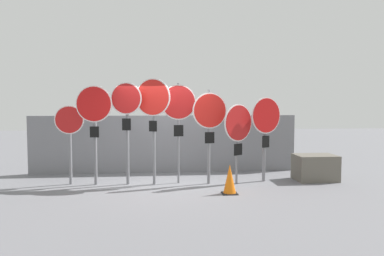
{
  "coord_description": "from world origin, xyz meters",
  "views": [
    {
      "loc": [
        -0.22,
        -9.37,
        2.07
      ],
      "look_at": [
        0.65,
        0.0,
        1.44
      ],
      "focal_mm": 35.0,
      "sensor_mm": 36.0,
      "label": 1
    }
  ],
  "objects_px": {
    "stop_sign_0": "(69,129)",
    "stop_sign_7": "(266,124)",
    "stop_sign_3": "(153,107)",
    "stop_sign_5": "(210,119)",
    "stop_sign_1": "(94,114)",
    "stop_sign_6": "(238,127)",
    "stop_sign_4": "(179,109)",
    "storage_crate": "(315,168)",
    "traffic_cone_0": "(230,179)",
    "stop_sign_2": "(127,112)"
  },
  "relations": [
    {
      "from": "stop_sign_6",
      "to": "stop_sign_7",
      "type": "distance_m",
      "value": 0.82
    },
    {
      "from": "storage_crate",
      "to": "stop_sign_6",
      "type": "bearing_deg",
      "value": -173.14
    },
    {
      "from": "stop_sign_5",
      "to": "traffic_cone_0",
      "type": "xyz_separation_m",
      "value": [
        0.32,
        -1.05,
        -1.34
      ]
    },
    {
      "from": "stop_sign_4",
      "to": "stop_sign_0",
      "type": "bearing_deg",
      "value": 175.54
    },
    {
      "from": "stop_sign_4",
      "to": "traffic_cone_0",
      "type": "bearing_deg",
      "value": -50.59
    },
    {
      "from": "stop_sign_0",
      "to": "stop_sign_1",
      "type": "bearing_deg",
      "value": -13.0
    },
    {
      "from": "stop_sign_3",
      "to": "stop_sign_7",
      "type": "distance_m",
      "value": 2.97
    },
    {
      "from": "stop_sign_2",
      "to": "stop_sign_1",
      "type": "bearing_deg",
      "value": -166.57
    },
    {
      "from": "stop_sign_1",
      "to": "stop_sign_2",
      "type": "bearing_deg",
      "value": 5.43
    },
    {
      "from": "stop_sign_1",
      "to": "storage_crate",
      "type": "bearing_deg",
      "value": 7.74
    },
    {
      "from": "stop_sign_0",
      "to": "stop_sign_7",
      "type": "height_order",
      "value": "stop_sign_7"
    },
    {
      "from": "stop_sign_3",
      "to": "stop_sign_5",
      "type": "relative_size",
      "value": 1.12
    },
    {
      "from": "stop_sign_3",
      "to": "traffic_cone_0",
      "type": "height_order",
      "value": "stop_sign_3"
    },
    {
      "from": "traffic_cone_0",
      "to": "stop_sign_3",
      "type": "bearing_deg",
      "value": 147.23
    },
    {
      "from": "stop_sign_4",
      "to": "stop_sign_7",
      "type": "bearing_deg",
      "value": -2.06
    },
    {
      "from": "stop_sign_1",
      "to": "stop_sign_2",
      "type": "relative_size",
      "value": 0.97
    },
    {
      "from": "stop_sign_0",
      "to": "stop_sign_4",
      "type": "bearing_deg",
      "value": -5.12
    },
    {
      "from": "stop_sign_1",
      "to": "stop_sign_6",
      "type": "relative_size",
      "value": 1.23
    },
    {
      "from": "stop_sign_1",
      "to": "stop_sign_5",
      "type": "xyz_separation_m",
      "value": [
        2.89,
        -0.15,
        -0.13
      ]
    },
    {
      "from": "stop_sign_1",
      "to": "stop_sign_7",
      "type": "distance_m",
      "value": 4.41
    },
    {
      "from": "stop_sign_5",
      "to": "stop_sign_0",
      "type": "bearing_deg",
      "value": 163.26
    },
    {
      "from": "stop_sign_4",
      "to": "stop_sign_2",
      "type": "bearing_deg",
      "value": 179.24
    },
    {
      "from": "stop_sign_1",
      "to": "stop_sign_4",
      "type": "bearing_deg",
      "value": 7.54
    },
    {
      "from": "stop_sign_0",
      "to": "stop_sign_5",
      "type": "distance_m",
      "value": 3.55
    },
    {
      "from": "stop_sign_1",
      "to": "stop_sign_4",
      "type": "distance_m",
      "value": 2.12
    },
    {
      "from": "stop_sign_1",
      "to": "stop_sign_6",
      "type": "height_order",
      "value": "stop_sign_1"
    },
    {
      "from": "stop_sign_0",
      "to": "stop_sign_2",
      "type": "bearing_deg",
      "value": -8.48
    },
    {
      "from": "stop_sign_6",
      "to": "stop_sign_2",
      "type": "bearing_deg",
      "value": 143.47
    },
    {
      "from": "stop_sign_6",
      "to": "traffic_cone_0",
      "type": "distance_m",
      "value": 1.57
    },
    {
      "from": "storage_crate",
      "to": "stop_sign_3",
      "type": "bearing_deg",
      "value": -178.03
    },
    {
      "from": "stop_sign_2",
      "to": "stop_sign_4",
      "type": "xyz_separation_m",
      "value": [
        1.31,
        0.04,
        0.08
      ]
    },
    {
      "from": "stop_sign_0",
      "to": "traffic_cone_0",
      "type": "relative_size",
      "value": 3.0
    },
    {
      "from": "stop_sign_4",
      "to": "stop_sign_6",
      "type": "height_order",
      "value": "stop_sign_4"
    },
    {
      "from": "stop_sign_1",
      "to": "stop_sign_3",
      "type": "height_order",
      "value": "stop_sign_3"
    },
    {
      "from": "stop_sign_2",
      "to": "stop_sign_6",
      "type": "height_order",
      "value": "stop_sign_2"
    },
    {
      "from": "stop_sign_0",
      "to": "stop_sign_5",
      "type": "bearing_deg",
      "value": -7.46
    },
    {
      "from": "stop_sign_2",
      "to": "stop_sign_0",
      "type": "bearing_deg",
      "value": -170.21
    },
    {
      "from": "stop_sign_1",
      "to": "stop_sign_6",
      "type": "xyz_separation_m",
      "value": [
        3.62,
        -0.19,
        -0.34
      ]
    },
    {
      "from": "stop_sign_5",
      "to": "stop_sign_7",
      "type": "xyz_separation_m",
      "value": [
        1.51,
        0.19,
        -0.14
      ]
    },
    {
      "from": "stop_sign_5",
      "to": "stop_sign_4",
      "type": "bearing_deg",
      "value": 155.15
    },
    {
      "from": "stop_sign_4",
      "to": "storage_crate",
      "type": "height_order",
      "value": "stop_sign_4"
    },
    {
      "from": "storage_crate",
      "to": "stop_sign_4",
      "type": "bearing_deg",
      "value": -179.23
    },
    {
      "from": "stop_sign_0",
      "to": "stop_sign_5",
      "type": "height_order",
      "value": "stop_sign_5"
    },
    {
      "from": "stop_sign_5",
      "to": "stop_sign_7",
      "type": "height_order",
      "value": "stop_sign_5"
    },
    {
      "from": "stop_sign_3",
      "to": "traffic_cone_0",
      "type": "bearing_deg",
      "value": -7.94
    },
    {
      "from": "stop_sign_0",
      "to": "stop_sign_1",
      "type": "xyz_separation_m",
      "value": [
        0.64,
        -0.11,
        0.37
      ]
    },
    {
      "from": "stop_sign_1",
      "to": "traffic_cone_0",
      "type": "distance_m",
      "value": 3.73
    },
    {
      "from": "stop_sign_6",
      "to": "stop_sign_5",
      "type": "bearing_deg",
      "value": 143.79
    },
    {
      "from": "stop_sign_5",
      "to": "stop_sign_6",
      "type": "xyz_separation_m",
      "value": [
        0.73,
        -0.04,
        -0.21
      ]
    },
    {
      "from": "stop_sign_0",
      "to": "stop_sign_3",
      "type": "height_order",
      "value": "stop_sign_3"
    }
  ]
}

